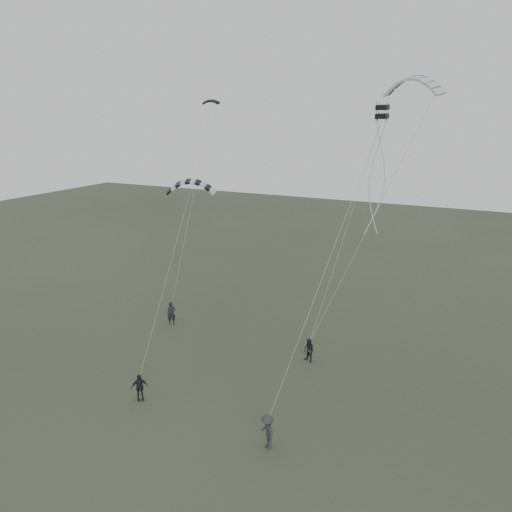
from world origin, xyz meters
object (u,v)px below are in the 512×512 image
at_px(flyer_right, 309,350).
at_px(kite_box, 382,112).
at_px(kite_dark_small, 211,101).
at_px(kite_striped, 191,181).
at_px(flyer_center, 139,387).
at_px(flyer_far, 267,432).
at_px(flyer_left, 171,313).
at_px(kite_pale_large, 413,78).

height_order(flyer_right, kite_box, kite_box).
xyz_separation_m(kite_dark_small, kite_striped, (1.74, -5.85, -5.36)).
xyz_separation_m(flyer_right, kite_striped, (-8.77, -0.19, 10.78)).
height_order(flyer_center, kite_striped, kite_striped).
bearing_deg(flyer_far, kite_dark_small, 172.05).
bearing_deg(kite_striped, kite_box, -30.10).
distance_m(flyer_far, kite_dark_small, 24.90).
height_order(flyer_left, flyer_center, flyer_left).
xyz_separation_m(flyer_left, kite_dark_small, (1.33, 4.58, 16.02)).
distance_m(flyer_left, kite_pale_large, 24.49).
distance_m(kite_dark_small, kite_box, 16.30).
relative_size(flyer_left, kite_box, 2.63).
relative_size(flyer_left, kite_striped, 0.54).
height_order(flyer_right, kite_pale_large, kite_pale_large).
bearing_deg(kite_pale_large, flyer_far, -79.39).
relative_size(flyer_center, kite_pale_large, 0.38).
bearing_deg(flyer_left, kite_dark_small, 38.95).
xyz_separation_m(flyer_left, flyer_right, (11.83, -1.09, -0.11)).
distance_m(kite_pale_large, kite_striped, 16.52).
bearing_deg(kite_pale_large, kite_striped, -128.15).
relative_size(flyer_far, kite_dark_small, 1.38).
distance_m(flyer_far, kite_striped, 17.26).
relative_size(flyer_far, kite_box, 2.61).
bearing_deg(flyer_left, kite_box, -44.01).
relative_size(flyer_left, flyer_right, 1.13).
distance_m(flyer_center, kite_pale_large, 26.52).
height_order(kite_pale_large, kite_striped, kite_pale_large).
height_order(flyer_far, kite_box, kite_box).
distance_m(kite_striped, kite_box, 13.72).
xyz_separation_m(kite_dark_small, kite_box, (14.62, -7.15, -0.83)).
height_order(flyer_center, kite_pale_large, kite_pale_large).
relative_size(flyer_center, kite_dark_small, 1.25).
bearing_deg(flyer_left, flyer_right, -40.08).
distance_m(kite_dark_small, kite_striped, 8.12).
relative_size(flyer_right, flyer_center, 0.99).
bearing_deg(kite_dark_small, flyer_left, -120.98).
xyz_separation_m(flyer_center, flyer_far, (8.44, -0.69, 0.09)).
bearing_deg(kite_pale_large, flyer_left, -137.15).
bearing_deg(flyer_right, flyer_center, -105.79).
relative_size(kite_striped, kite_box, 4.83).
bearing_deg(flyer_left, flyer_center, -99.50).
height_order(flyer_center, flyer_far, flyer_far).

